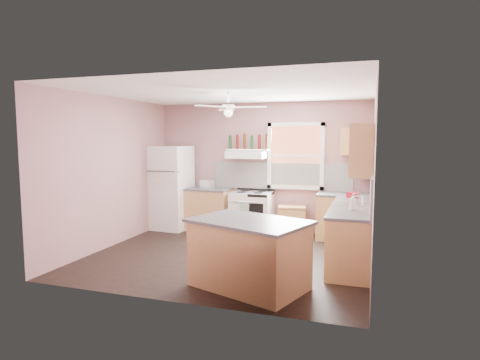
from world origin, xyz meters
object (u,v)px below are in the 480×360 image
(cart, at_px, (292,222))
(refrigerator, at_px, (171,188))
(stove, at_px, (252,212))
(island, at_px, (249,255))
(toaster, at_px, (207,184))

(cart, bearing_deg, refrigerator, 174.76)
(stove, distance_m, island, 3.06)
(stove, distance_m, cart, 0.84)
(toaster, height_order, island, toaster)
(toaster, relative_size, island, 0.20)
(cart, bearing_deg, island, -99.41)
(cart, bearing_deg, stove, 174.41)
(island, bearing_deg, refrigerator, 152.32)
(stove, bearing_deg, refrigerator, -176.10)
(toaster, bearing_deg, refrigerator, -155.59)
(refrigerator, distance_m, stove, 1.84)
(toaster, bearing_deg, cart, 20.71)
(toaster, height_order, stove, toaster)
(cart, relative_size, island, 0.39)
(refrigerator, bearing_deg, cart, 7.90)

